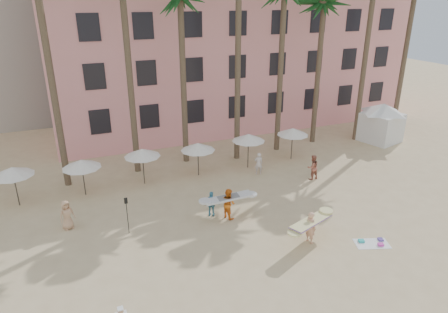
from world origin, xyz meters
TOP-DOWN VIEW (x-y plane):
  - ground at (0.00, 0.00)m, footprint 120.00×120.00m
  - pink_hotel at (7.00, 26.00)m, footprint 35.00×14.00m
  - umbrella_row at (-3.00, 12.50)m, footprint 22.50×2.70m
  - cabana at (16.73, 13.29)m, footprint 5.51×5.51m
  - beach_towel at (4.73, 0.58)m, footprint 2.03×1.55m
  - carrier_yellow at (1.69, 2.01)m, footprint 3.10×1.92m
  - carrier_white at (-1.34, 6.07)m, footprint 2.88×1.09m
  - beachgoers at (-0.53, 8.52)m, footprint 17.58×5.06m
  - paddle at (-7.16, 6.59)m, footprint 0.18×0.04m

SIDE VIEW (x-z plane):
  - ground at x=0.00m, z-range 0.00..0.00m
  - beach_towel at x=4.73m, z-range -0.04..0.10m
  - beachgoers at x=-0.53m, z-range -0.04..1.79m
  - carrier_white at x=-1.34m, z-range 0.06..1.93m
  - carrier_yellow at x=1.69m, z-range 0.11..1.94m
  - paddle at x=-7.16m, z-range 0.30..2.52m
  - cabana at x=16.73m, z-range 0.32..3.82m
  - umbrella_row at x=-3.00m, z-range 0.97..3.69m
  - pink_hotel at x=7.00m, z-range 0.00..16.00m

